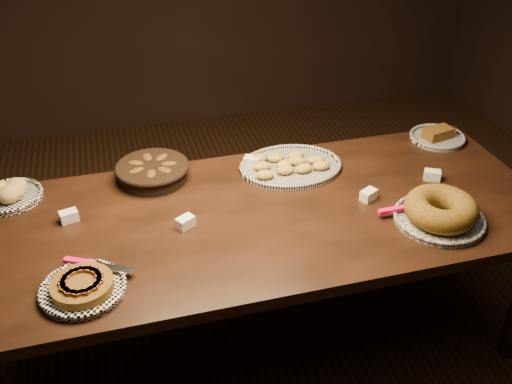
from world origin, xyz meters
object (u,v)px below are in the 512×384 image
object	(u,v)px
apple_tart_plate	(83,287)
madeleine_platter	(290,165)
bundt_cake_plate	(440,212)
buffet_table	(264,226)

from	to	relation	value
apple_tart_plate	madeleine_platter	xyz separation A→B (m)	(0.94, 0.60, -0.00)
apple_tart_plate	bundt_cake_plate	size ratio (longest dim) A/B	0.79
apple_tart_plate	madeleine_platter	size ratio (longest dim) A/B	0.69
apple_tart_plate	madeleine_platter	bearing A→B (deg)	52.31
apple_tart_plate	bundt_cake_plate	bearing A→B (deg)	21.66
buffet_table	bundt_cake_plate	xyz separation A→B (m)	(0.66, -0.25, 0.12)
apple_tart_plate	bundt_cake_plate	distance (m)	1.39
bundt_cake_plate	buffet_table	bearing A→B (deg)	135.84
buffet_table	bundt_cake_plate	bearing A→B (deg)	-20.91
madeleine_platter	bundt_cake_plate	bearing A→B (deg)	-64.51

